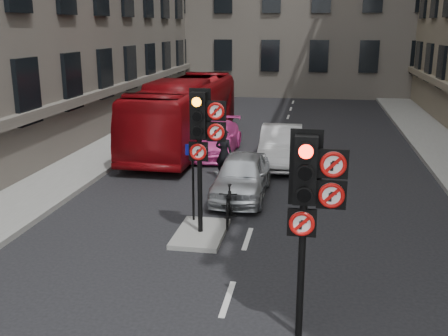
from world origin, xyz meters
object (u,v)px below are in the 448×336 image
(motorcyclist, at_px, (224,154))
(car_silver, at_px, (242,175))
(car_pink, at_px, (214,139))
(signal_near, at_px, (310,192))
(info_sign, at_px, (193,172))
(motorcycle, at_px, (229,205))
(car_white, at_px, (281,146))
(signal_far, at_px, (203,131))
(bus_red, at_px, (185,113))

(motorcyclist, bearing_deg, car_silver, 134.11)
(car_pink, bearing_deg, car_silver, -70.10)
(signal_near, height_order, info_sign, signal_near)
(car_silver, relative_size, info_sign, 1.89)
(motorcycle, xyz_separation_m, info_sign, (-0.91, -0.27, 0.96))
(signal_near, xyz_separation_m, info_sign, (-3.04, 4.74, -1.12))
(signal_near, distance_m, info_sign, 5.74)
(car_silver, xyz_separation_m, motorcyclist, (-0.87, 1.82, 0.20))
(car_silver, distance_m, car_white, 4.18)
(car_white, distance_m, car_pink, 3.04)
(signal_far, distance_m, car_pink, 8.90)
(bus_red, relative_size, motorcycle, 6.31)
(car_silver, bearing_deg, signal_far, -98.39)
(car_pink, xyz_separation_m, bus_red, (-1.50, 1.14, 0.82))
(car_pink, bearing_deg, bus_red, 142.96)
(car_silver, height_order, motorcyclist, motorcyclist)
(motorcyclist, bearing_deg, car_pink, -55.07)
(signal_far, xyz_separation_m, car_pink, (-1.38, 8.55, -2.06))
(car_pink, xyz_separation_m, info_sign, (0.95, -7.81, 0.82))
(signal_near, height_order, motorcyclist, signal_near)
(signal_near, height_order, car_white, signal_near)
(signal_near, relative_size, info_sign, 1.72)
(car_silver, xyz_separation_m, info_sign, (-0.92, -2.57, 0.79))
(car_silver, height_order, motorcycle, car_silver)
(car_pink, relative_size, bus_red, 0.42)
(car_pink, relative_size, motorcycle, 2.67)
(bus_red, height_order, motorcyclist, bus_red)
(bus_red, bearing_deg, info_sign, -73.67)
(car_white, bearing_deg, car_pink, 155.70)
(signal_far, height_order, motorcyclist, signal_far)
(signal_far, xyz_separation_m, motorcycle, (0.47, 1.01, -2.20))
(motorcyclist, bearing_deg, bus_red, -42.69)
(signal_far, relative_size, car_white, 0.82)
(car_pink, distance_m, info_sign, 7.91)
(car_white, xyz_separation_m, motorcyclist, (-1.80, -2.25, 0.15))
(signal_far, bearing_deg, car_silver, 81.65)
(bus_red, bearing_deg, signal_far, -72.39)
(car_pink, distance_m, motorcycle, 7.77)
(motorcycle, bearing_deg, bus_red, 105.59)
(car_pink, height_order, motorcyclist, motorcyclist)
(signal_far, distance_m, motorcycle, 2.47)
(signal_far, distance_m, bus_red, 10.18)
(car_white, distance_m, info_sign, 6.93)
(signal_far, height_order, car_white, signal_far)
(car_pink, xyz_separation_m, motorcycle, (1.85, -7.54, -0.14))
(signal_near, bearing_deg, info_sign, 122.64)
(motorcycle, xyz_separation_m, motorcyclist, (-0.85, 4.12, 0.37))
(car_silver, bearing_deg, motorcycle, -90.39)
(car_silver, relative_size, car_white, 0.90)
(signal_far, bearing_deg, car_white, 79.11)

